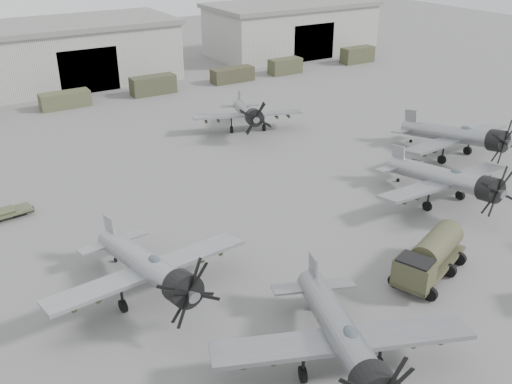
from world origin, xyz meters
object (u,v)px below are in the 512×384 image
Objects in this scene: aircraft_mid_2 at (449,179)px; fuel_tanker at (430,255)px; aircraft_mid_3 at (459,136)px; aircraft_near_1 at (345,339)px; aircraft_far_1 at (248,113)px; aircraft_mid_1 at (151,268)px.

aircraft_mid_2 is 11.31m from fuel_tanker.
aircraft_mid_2 is 0.95× the size of aircraft_mid_3.
aircraft_mid_2 is 11.01m from aircraft_mid_3.
aircraft_mid_2 is at bearing 50.24° from aircraft_near_1.
aircraft_far_1 is at bearing 123.37° from aircraft_mid_3.
aircraft_near_1 is 1.11× the size of aircraft_far_1.
aircraft_mid_1 reaches higher than fuel_tanker.
aircraft_mid_1 is 31.96m from aircraft_far_1.
aircraft_mid_2 is 1.71× the size of fuel_tanker.
aircraft_mid_2 is 24.82m from aircraft_far_1.
aircraft_mid_3 is at bearing 15.25° from fuel_tanker.
aircraft_far_1 is (15.23, 35.42, -0.27)m from aircraft_near_1.
aircraft_mid_3 is at bearing -32.32° from aircraft_far_1.
aircraft_mid_2 is 1.07× the size of aircraft_far_1.
aircraft_mid_1 is 1.74× the size of fuel_tanker.
aircraft_mid_3 is 1.79× the size of fuel_tanker.
aircraft_near_1 is 22.95m from aircraft_mid_2.
aircraft_mid_1 is 0.97× the size of aircraft_mid_3.
aircraft_mid_1 is (-5.91, 11.45, -0.10)m from aircraft_near_1.
aircraft_near_1 is at bearing -150.86° from aircraft_mid_2.
aircraft_far_1 is 31.30m from fuel_tanker.
fuel_tanker is at bearing 43.22° from aircraft_near_1.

